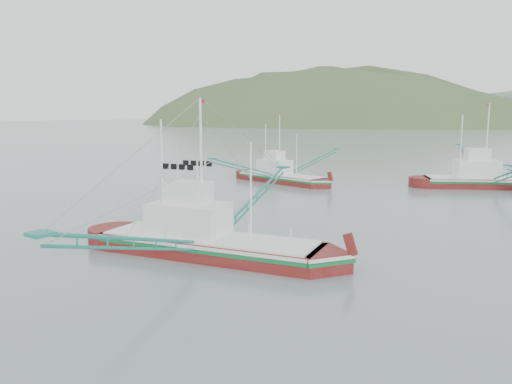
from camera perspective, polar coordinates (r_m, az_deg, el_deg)
The scene contains 5 objects.
ground at distance 34.48m, azimuth -5.79°, elevation -6.54°, with size 1200.00×1200.00×0.00m, color slate.
main_boat at distance 32.60m, azimuth -5.68°, elevation -3.92°, with size 15.43×26.77×10.96m.
bg_boat_far at distance 68.48m, azimuth 25.02°, elevation 2.37°, with size 17.39×25.79×11.21m.
bg_boat_left at distance 67.18m, azimuth 2.86°, elevation 2.51°, with size 13.60×23.62×9.66m.
headland_left at distance 434.84m, azimuth 7.58°, elevation 7.68°, with size 448.00×308.00×210.00m, color #3C532B.
Camera 1 is at (21.87, -25.03, 9.19)m, focal length 35.00 mm.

